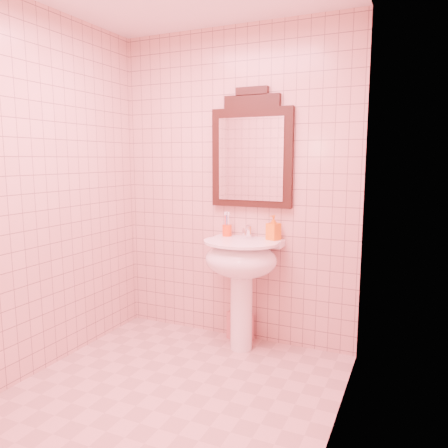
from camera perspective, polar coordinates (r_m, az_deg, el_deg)
The scene contains 8 objects.
floor at distance 2.94m, azimuth -7.64°, elevation -21.75°, with size 2.20×2.20×0.00m, color #C89D91.
back_wall at distance 3.53m, azimuth 1.44°, elevation 4.77°, with size 2.00×0.02×2.50m, color #D39F93.
pedestal_sink at distance 3.36m, azimuth 2.26°, elevation -5.61°, with size 0.58×0.58×0.86m.
faucet at distance 3.43m, azimuth 3.14°, elevation -0.91°, with size 0.04×0.16×0.11m.
mirror at distance 3.44m, azimuth 3.62°, elevation 9.30°, with size 0.66×0.06×0.92m.
toothbrush_cup at distance 3.51m, azimuth 0.39°, elevation -0.83°, with size 0.07×0.07×0.17m.
soap_dispenser at distance 3.36m, azimuth 6.48°, elevation -0.47°, with size 0.09×0.09×0.19m, color orange.
towel at distance 3.70m, azimuth 2.13°, elevation -13.13°, with size 0.19×0.13×0.23m, color #CA7777.
Camera 1 is at (1.37, -2.15, 1.48)m, focal length 35.00 mm.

